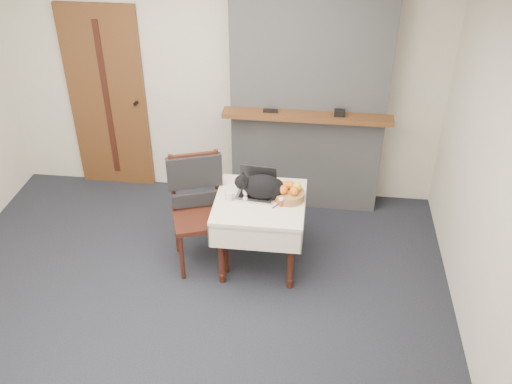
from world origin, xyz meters
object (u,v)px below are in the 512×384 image
cat (263,187)px  fruit_basket (290,193)px  door (108,100)px  cream_jar (229,196)px  pill_bottle (281,202)px  side_table (260,211)px  chair (197,195)px  laptop (257,187)px

cat → fruit_basket: cat is taller
door → cream_jar: size_ratio=25.58×
door → pill_bottle: 2.35m
cat → cream_jar: size_ratio=6.79×
door → cream_jar: door is taller
side_table → chair: size_ratio=0.74×
cat → fruit_basket: (0.23, 0.01, -0.05)m
side_table → cat: 0.23m
pill_bottle → fruit_basket: 0.14m
pill_bottle → fruit_basket: bearing=62.8°
pill_bottle → chair: chair is taller
pill_bottle → chair: bearing=170.3°
pill_bottle → chair: size_ratio=0.08×
chair → door: bearing=115.5°
cat → laptop: bearing=126.3°
laptop → fruit_basket: bearing=-4.7°
door → fruit_basket: bearing=-30.6°
fruit_basket → chair: size_ratio=0.25×
side_table → cream_jar: 0.31m
cat → fruit_basket: 0.23m
side_table → cream_jar: bearing=-173.3°
pill_bottle → laptop: bearing=142.5°
fruit_basket → chair: (-0.82, 0.01, -0.09)m
side_table → laptop: bearing=112.3°
laptop → cream_jar: size_ratio=4.49×
cat → pill_bottle: cat is taller
door → chair: size_ratio=1.91×
door → laptop: door is taller
cream_jar → fruit_basket: fruit_basket is taller
laptop → pill_bottle: bearing=-31.8°
door → side_table: (1.75, -1.24, -0.41)m
laptop → cat: (0.06, -0.06, 0.05)m
laptop → cat: cat is taller
cream_jar → chair: 0.33m
side_table → cream_jar: (-0.27, -0.03, 0.15)m
pill_bottle → fruit_basket: size_ratio=0.30×
fruit_basket → cream_jar: bearing=-171.0°
pill_bottle → side_table: bearing=159.0°
side_table → cat: size_ratio=1.47×
laptop → side_table: bearing=-62.1°
fruit_basket → chair: chair is taller
fruit_basket → door: bearing=149.4°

